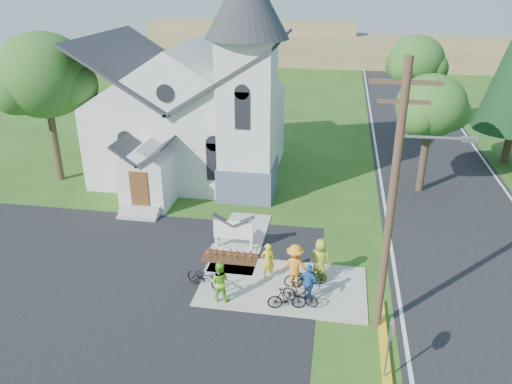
% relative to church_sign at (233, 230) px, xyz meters
% --- Properties ---
extents(ground, '(120.00, 120.00, 0.00)m').
position_rel_church_sign_xyz_m(ground, '(1.20, -3.20, -1.03)').
color(ground, '#245418').
rests_on(ground, ground).
extents(parking_lot, '(20.00, 16.00, 0.02)m').
position_rel_church_sign_xyz_m(parking_lot, '(-5.80, -5.20, -1.02)').
color(parking_lot, black).
rests_on(parking_lot, ground).
extents(road, '(8.00, 90.00, 0.02)m').
position_rel_church_sign_xyz_m(road, '(11.20, 11.80, -1.02)').
color(road, black).
rests_on(road, ground).
extents(sidewalk, '(7.00, 4.00, 0.05)m').
position_rel_church_sign_xyz_m(sidewalk, '(2.70, -2.70, -1.00)').
color(sidewalk, gray).
rests_on(sidewalk, ground).
extents(church, '(12.35, 12.00, 13.00)m').
position_rel_church_sign_xyz_m(church, '(-4.28, 9.28, 4.22)').
color(church, white).
rests_on(church, ground).
extents(church_sign, '(2.20, 0.40, 1.70)m').
position_rel_church_sign_xyz_m(church_sign, '(0.00, 0.00, 0.00)').
color(church_sign, gray).
rests_on(church_sign, ground).
extents(flower_bed, '(2.60, 1.10, 0.07)m').
position_rel_church_sign_xyz_m(flower_bed, '(0.00, -0.90, -0.99)').
color(flower_bed, '#3A220F').
rests_on(flower_bed, ground).
extents(utility_pole, '(3.45, 0.28, 10.00)m').
position_rel_church_sign_xyz_m(utility_pole, '(6.56, -4.70, 4.38)').
color(utility_pole, '#402D20').
rests_on(utility_pole, ground).
extents(stop_sign, '(0.11, 0.76, 2.48)m').
position_rel_church_sign_xyz_m(stop_sign, '(6.63, -7.40, 0.75)').
color(stop_sign, gray).
rests_on(stop_sign, ground).
extents(tree_lot_corner, '(5.60, 5.60, 9.15)m').
position_rel_church_sign_xyz_m(tree_lot_corner, '(-12.80, 6.80, 5.58)').
color(tree_lot_corner, '#382A1E').
rests_on(tree_lot_corner, ground).
extents(tree_road_near, '(4.00, 4.00, 7.05)m').
position_rel_church_sign_xyz_m(tree_road_near, '(9.70, 8.80, 4.18)').
color(tree_road_near, '#382A1E').
rests_on(tree_road_near, ground).
extents(tree_road_mid, '(4.40, 4.40, 7.80)m').
position_rel_church_sign_xyz_m(tree_road_mid, '(10.20, 20.80, 4.75)').
color(tree_road_mid, '#382A1E').
rests_on(tree_road_mid, ground).
extents(distant_hills, '(61.00, 10.00, 5.60)m').
position_rel_church_sign_xyz_m(distant_hills, '(4.56, 53.13, 1.15)').
color(distant_hills, olive).
rests_on(distant_hills, ground).
extents(cyclist_0, '(0.71, 0.59, 1.67)m').
position_rel_church_sign_xyz_m(cyclist_0, '(1.97, -2.18, -0.14)').
color(cyclist_0, gold).
rests_on(cyclist_0, sidewalk).
extents(bike_0, '(1.93, 1.21, 0.96)m').
position_rel_church_sign_xyz_m(bike_0, '(-0.50, -3.35, -0.50)').
color(bike_0, black).
rests_on(bike_0, sidewalk).
extents(cyclist_1, '(0.85, 0.66, 1.73)m').
position_rel_church_sign_xyz_m(cyclist_1, '(0.30, -4.10, -0.11)').
color(cyclist_1, '#72CD26').
rests_on(cyclist_1, sidewalk).
extents(bike_1, '(1.60, 0.71, 0.93)m').
position_rel_church_sign_xyz_m(bike_1, '(3.04, -4.22, -0.51)').
color(bike_1, black).
rests_on(bike_1, sidewalk).
extents(cyclist_2, '(1.05, 0.75, 1.66)m').
position_rel_church_sign_xyz_m(cyclist_2, '(3.84, -3.55, -0.15)').
color(cyclist_2, blue).
rests_on(cyclist_2, sidewalk).
extents(bike_2, '(1.81, 1.09, 0.90)m').
position_rel_church_sign_xyz_m(bike_2, '(3.57, -2.55, -0.53)').
color(bike_2, black).
rests_on(bike_2, sidewalk).
extents(cyclist_3, '(1.33, 0.84, 1.97)m').
position_rel_church_sign_xyz_m(cyclist_3, '(3.18, -2.65, 0.01)').
color(cyclist_3, orange).
rests_on(cyclist_3, sidewalk).
extents(bike_3, '(1.62, 0.95, 0.94)m').
position_rel_church_sign_xyz_m(bike_3, '(3.53, -3.83, -0.51)').
color(bike_3, black).
rests_on(bike_3, sidewalk).
extents(cyclist_4, '(1.09, 0.87, 1.94)m').
position_rel_church_sign_xyz_m(cyclist_4, '(4.20, -1.93, -0.01)').
color(cyclist_4, '#97B321').
rests_on(cyclist_4, sidewalk).
extents(bike_4, '(1.63, 1.03, 0.81)m').
position_rel_church_sign_xyz_m(bike_4, '(3.79, -2.49, -0.57)').
color(bike_4, black).
rests_on(bike_4, sidewalk).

